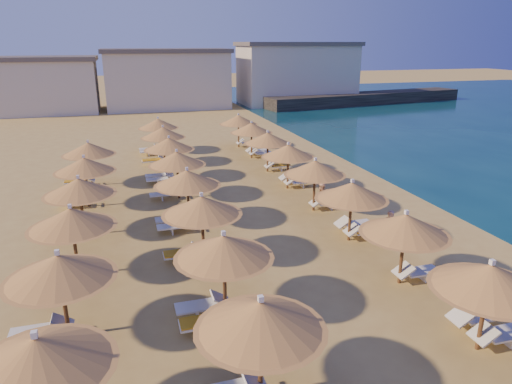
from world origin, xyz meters
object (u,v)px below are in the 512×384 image
object	(u,v)px
parasol_row_east	(332,179)
beachgoer_b	(321,183)
jetty	(367,98)
parasol_row_west	(194,191)
beachgoer_a	(389,229)

from	to	relation	value
parasol_row_east	beachgoer_b	size ratio (longest dim) A/B	23.38
beachgoer_b	parasol_row_east	bearing A→B (deg)	-23.67
jetty	parasol_row_west	size ratio (longest dim) A/B	0.81
beachgoer_b	beachgoer_a	distance (m)	6.59
jetty	parasol_row_east	distance (m)	45.22
parasol_row_east	parasol_row_west	xyz separation A→B (m)	(-6.25, 0.00, 0.00)
parasol_row_west	beachgoer_a	size ratio (longest dim) A/B	23.92
jetty	parasol_row_west	bearing A→B (deg)	-136.87
parasol_row_east	beachgoer_a	world-z (taller)	parasol_row_east
parasol_row_west	beachgoer_b	xyz separation A→B (m)	(7.42, 3.68, -1.37)
parasol_row_west	beachgoer_b	bearing A→B (deg)	26.39
jetty	parasol_row_east	size ratio (longest dim) A/B	0.81
parasol_row_west	beachgoer_a	distance (m)	8.18
parasol_row_east	jetty	bearing A→B (deg)	58.51
parasol_row_east	parasol_row_west	bearing A→B (deg)	180.00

